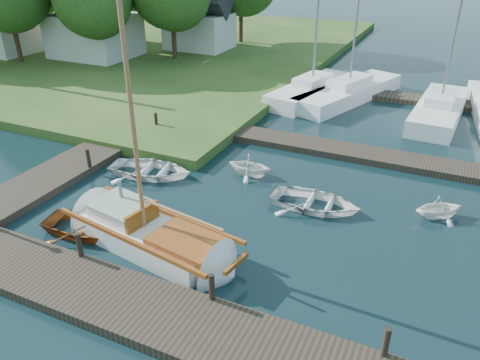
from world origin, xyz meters
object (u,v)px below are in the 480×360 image
at_px(dinghy, 95,223).
at_px(house_a, 93,24).
at_px(marina_boat_2, 440,108).
at_px(sailboat, 153,238).
at_px(tender_a, 150,167).
at_px(mooring_post_2, 212,287).
at_px(tender_c, 315,200).
at_px(mooring_post_4, 88,158).
at_px(marina_boat_1, 349,91).
at_px(tender_d, 440,205).
at_px(mooring_post_3, 386,342).
at_px(marina_boat_0, 312,89).
at_px(tender_b, 251,164).
at_px(house_c, 199,23).
at_px(mooring_post_5, 156,121).
at_px(mooring_post_1, 79,245).

bearing_deg(dinghy, house_a, 29.03).
relative_size(marina_boat_2, house_a, 1.74).
relative_size(sailboat, tender_a, 2.80).
distance_m(mooring_post_2, tender_c, 6.32).
height_order(dinghy, tender_c, dinghy).
bearing_deg(mooring_post_4, marina_boat_1, 62.76).
bearing_deg(tender_d, mooring_post_3, 140.89).
height_order(tender_d, marina_boat_0, marina_boat_0).
height_order(sailboat, tender_b, sailboat).
bearing_deg(sailboat, dinghy, -166.65).
xyz_separation_m(tender_b, marina_boat_1, (1.32, 11.91, 0.05)).
relative_size(marina_boat_1, house_c, 1.93).
bearing_deg(marina_boat_2, dinghy, 154.60).
bearing_deg(mooring_post_2, tender_a, 135.78).
relative_size(mooring_post_2, house_a, 0.13).
bearing_deg(house_c, mooring_post_3, -53.47).
xyz_separation_m(mooring_post_4, house_a, (-13.00, 16.00, 2.26)).
height_order(dinghy, marina_boat_0, marina_boat_0).
relative_size(mooring_post_2, mooring_post_4, 1.00).
xyz_separation_m(tender_d, house_c, (-20.67, 19.50, 2.11)).
bearing_deg(dinghy, tender_d, -70.95).
distance_m(mooring_post_3, tender_d, 7.54).
height_order(marina_boat_0, house_a, marina_boat_0).
xyz_separation_m(mooring_post_4, tender_a, (2.43, 0.91, -0.34)).
relative_size(marina_boat_0, house_a, 1.75).
relative_size(mooring_post_5, tender_b, 0.41).
xyz_separation_m(mooring_post_1, house_a, (-17.00, 21.00, 2.26)).
relative_size(mooring_post_2, marina_boat_2, 0.07).
bearing_deg(mooring_post_3, sailboat, 167.47).
relative_size(dinghy, house_a, 0.57).
relative_size(mooring_post_4, sailboat, 0.08).
height_order(mooring_post_2, tender_b, mooring_post_2).
distance_m(mooring_post_4, marina_boat_0, 15.10).
relative_size(mooring_post_4, dinghy, 0.22).
xyz_separation_m(mooring_post_2, house_a, (-21.50, 21.00, 2.26)).
distance_m(mooring_post_2, mooring_post_3, 4.50).
xyz_separation_m(tender_b, house_a, (-19.22, 13.28, 2.45)).
bearing_deg(tender_d, tender_b, 54.26).
height_order(sailboat, tender_a, sailboat).
bearing_deg(marina_boat_2, tender_b, 152.54).
bearing_deg(mooring_post_1, tender_b, 73.98).
bearing_deg(dinghy, mooring_post_5, 10.09).
bearing_deg(tender_d, marina_boat_1, -7.24).
bearing_deg(mooring_post_3, house_c, 126.53).
distance_m(mooring_post_1, tender_b, 8.04).
distance_m(mooring_post_1, marina_boat_0, 19.16).
height_order(mooring_post_3, tender_d, mooring_post_3).
relative_size(dinghy, marina_boat_0, 0.33).
bearing_deg(tender_b, house_c, 33.29).
xyz_separation_m(marina_boat_2, house_c, (-19.83, 8.51, 2.01)).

